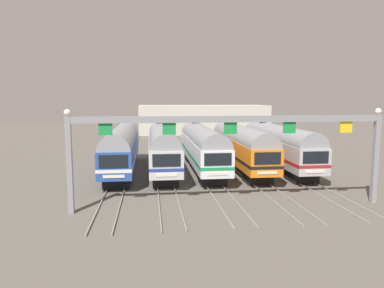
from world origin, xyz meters
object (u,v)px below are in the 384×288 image
object	(u,v)px
commuter_train_blue	(122,147)
commuter_train_orange	(241,145)
commuter_train_white	(202,145)
commuter_train_stainless	(278,144)
commuter_train_silver	(163,146)
catenary_gantry	(230,133)

from	to	relation	value
commuter_train_blue	commuter_train_orange	bearing A→B (deg)	0.00
commuter_train_white	commuter_train_orange	xyz separation A→B (m)	(4.22, -0.00, -0.00)
commuter_train_white	commuter_train_stainless	bearing A→B (deg)	0.00
commuter_train_silver	commuter_train_white	xyz separation A→B (m)	(4.22, 0.00, 0.00)
commuter_train_stainless	catenary_gantry	size ratio (longest dim) A/B	0.82
commuter_train_orange	commuter_train_blue	bearing A→B (deg)	180.00
commuter_train_white	commuter_train_orange	distance (m)	4.22
commuter_train_silver	commuter_train_stainless	world-z (taller)	same
commuter_train_stainless	commuter_train_blue	bearing A→B (deg)	-179.99
commuter_train_stainless	commuter_train_white	bearing A→B (deg)	180.00
commuter_train_orange	commuter_train_stainless	world-z (taller)	commuter_train_stainless
commuter_train_orange	catenary_gantry	distance (m)	14.37
commuter_train_silver	commuter_train_orange	world-z (taller)	commuter_train_silver
commuter_train_orange	commuter_train_stainless	size ratio (longest dim) A/B	1.00
commuter_train_blue	commuter_train_orange	distance (m)	12.65
commuter_train_blue	commuter_train_stainless	size ratio (longest dim) A/B	1.00
commuter_train_blue	commuter_train_silver	bearing A→B (deg)	0.06
commuter_train_silver	commuter_train_stainless	size ratio (longest dim) A/B	1.00
commuter_train_silver	commuter_train_orange	size ratio (longest dim) A/B	1.00
commuter_train_blue	commuter_train_orange	world-z (taller)	same
commuter_train_blue	catenary_gantry	bearing A→B (deg)	-58.01
commuter_train_white	commuter_train_stainless	distance (m)	8.43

